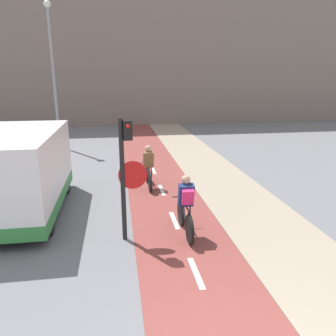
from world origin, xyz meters
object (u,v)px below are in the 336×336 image
street_lamp_far (52,62)px  cyclist_near (186,207)px  cyclist_far (148,169)px  traffic_light_pole (126,167)px  van (20,174)px

street_lamp_far → cyclist_near: street_lamp_far is taller
street_lamp_far → cyclist_far: (4.21, -7.59, -3.83)m
traffic_light_pole → van: size_ratio=0.62×
cyclist_near → street_lamp_far: bearing=112.7°
traffic_light_pole → street_lamp_far: bearing=106.4°
street_lamp_far → van: bearing=-87.4°
street_lamp_far → van: (0.42, -9.29, -3.34)m
cyclist_far → van: (-3.79, -1.69, 0.49)m
cyclist_near → cyclist_far: cyclist_near is taller
traffic_light_pole → street_lamp_far: street_lamp_far is taller
street_lamp_far → van: 9.88m
traffic_light_pole → cyclist_far: size_ratio=1.71×
street_lamp_far → cyclist_near: (4.76, -11.35, -3.78)m
street_lamp_far → cyclist_near: 12.87m
traffic_light_pole → cyclist_near: (1.41, 0.00, -1.10)m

